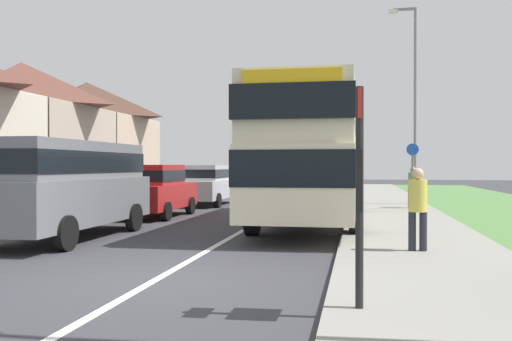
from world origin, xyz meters
The scene contains 12 objects.
ground_plane centered at (0.00, 0.00, 0.00)m, with size 120.00×120.00×0.00m, color #38383D.
lane_marking_centre centered at (0.00, 8.00, 0.00)m, with size 0.14×60.00×0.01m, color silver.
pavement_near_side centered at (4.20, 6.00, 0.06)m, with size 3.20×68.00×0.12m, color gray.
double_decker_bus centered at (1.67, 8.47, 2.14)m, with size 2.80×10.87×3.70m.
parked_van_grey centered at (-3.73, 4.04, 1.35)m, with size 2.11×5.51×2.27m.
parked_car_red centered at (-3.73, 9.54, 0.95)m, with size 1.99×4.03×1.74m.
parked_car_silver centered at (-3.49, 15.18, 0.94)m, with size 1.94×4.59×1.72m.
pedestrian_at_stop centered at (4.08, 2.87, 0.98)m, with size 0.34×0.34×1.67m.
pedestrian_walking_away centered at (5.00, 13.72, 0.98)m, with size 0.34×0.34×1.67m.
bus_stop_sign centered at (3.00, -1.54, 1.54)m, with size 0.09×0.52×2.60m.
cycle_route_sign centered at (4.93, 13.09, 1.43)m, with size 0.44×0.08×2.52m.
street_lamp_mid centered at (5.20, 15.94, 4.69)m, with size 1.14×0.20×8.26m.
Camera 1 is at (2.99, -7.83, 1.72)m, focal length 38.79 mm.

